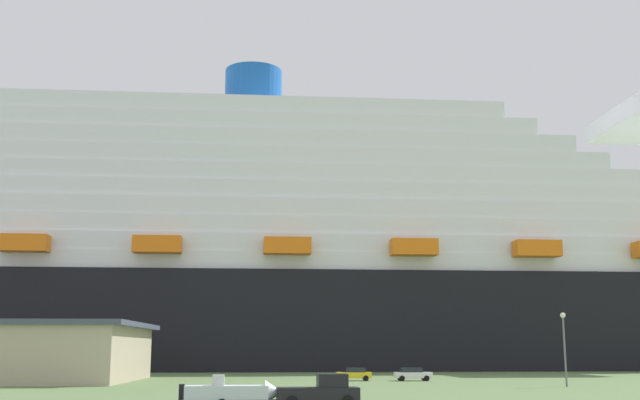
{
  "coord_description": "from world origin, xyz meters",
  "views": [
    {
      "loc": [
        -9.18,
        -78.6,
        3.92
      ],
      "look_at": [
        7.8,
        36.43,
        25.82
      ],
      "focal_mm": 44.25,
      "sensor_mm": 36.0,
      "label": 1
    }
  ],
  "objects": [
    {
      "name": "ground_plane",
      "position": [
        0.0,
        30.0,
        0.0
      ],
      "size": [
        600.0,
        600.0,
        0.0
      ],
      "primitive_type": "plane",
      "color": "#567042"
    },
    {
      "name": "cruise_ship",
      "position": [
        23.54,
        68.35,
        19.21
      ],
      "size": [
        223.91,
        43.94,
        65.47
      ],
      "color": "black",
      "rests_on": "ground_plane"
    },
    {
      "name": "pickup_truck",
      "position": [
        -1.04,
        -24.04,
        1.04
      ],
      "size": [
        5.68,
        2.48,
        2.2
      ],
      "color": "black",
      "rests_on": "ground_plane"
    },
    {
      "name": "small_boat_on_trailer",
      "position": [
        -6.83,
        -23.79,
        0.96
      ],
      "size": [
        7.79,
        2.06,
        2.15
      ],
      "color": "#595960",
      "rests_on": "ground_plane"
    },
    {
      "name": "street_lamp",
      "position": [
        28.24,
        0.24,
        4.98
      ],
      "size": [
        0.56,
        0.56,
        7.6
      ],
      "color": "slate",
      "rests_on": "ground_plane"
    },
    {
      "name": "parked_car_yellow_taxi",
      "position": [
        9.41,
        18.45,
        0.83
      ],
      "size": [
        4.48,
        2.55,
        1.58
      ],
      "color": "yellow",
      "rests_on": "ground_plane"
    },
    {
      "name": "parked_car_white_van",
      "position": [
        16.41,
        17.24,
        0.83
      ],
      "size": [
        4.71,
        2.38,
        1.58
      ],
      "color": "white",
      "rests_on": "ground_plane"
    }
  ]
}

